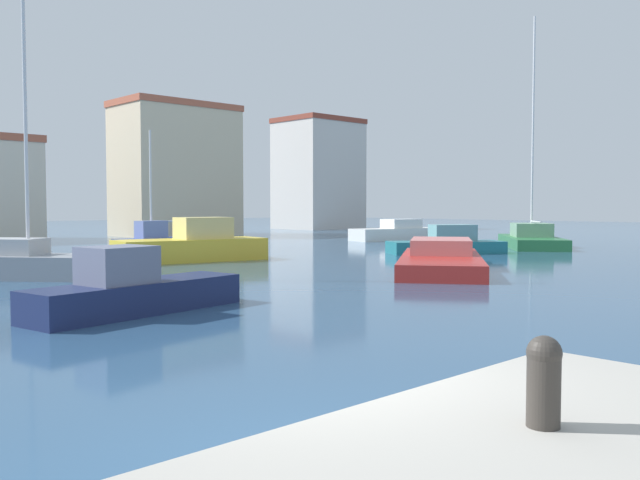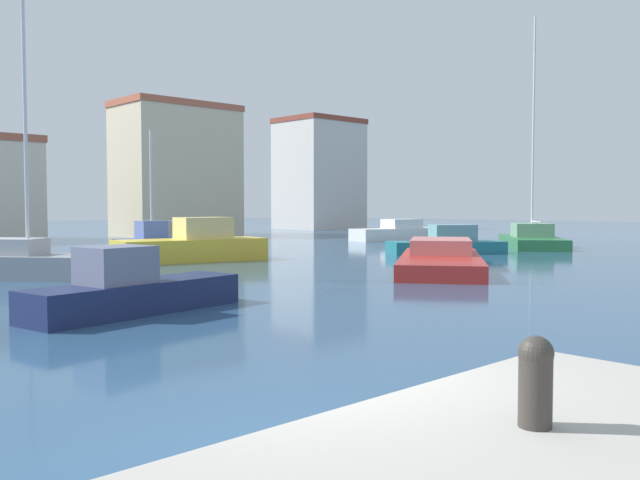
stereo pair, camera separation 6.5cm
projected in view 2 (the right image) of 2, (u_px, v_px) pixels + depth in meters
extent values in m
plane|color=#2D5175|center=(256.00, 258.00, 30.99)|extent=(160.00, 160.00, 0.00)
cylinder|color=#38332D|center=(535.00, 390.00, 4.50)|extent=(0.22, 0.22, 0.50)
sphere|color=#38332D|center=(536.00, 353.00, 4.49)|extent=(0.23, 0.23, 0.23)
cube|color=#233D93|center=(152.00, 244.00, 36.69)|extent=(4.08, 1.57, 0.63)
cube|color=#6E7DB1|center=(151.00, 229.00, 36.65)|extent=(1.58, 1.02, 0.95)
cylinder|color=silver|center=(151.00, 184.00, 36.53)|extent=(0.12, 0.12, 5.83)
cylinder|color=silver|center=(163.00, 221.00, 37.15)|extent=(1.41, 0.15, 0.08)
cube|color=#1E707A|center=(446.00, 247.00, 33.88)|extent=(5.88, 4.74, 0.62)
cube|color=#6B9CA2|center=(453.00, 233.00, 33.91)|extent=(2.50, 2.24, 0.83)
cube|color=#B22823|center=(441.00, 263.00, 25.00)|extent=(8.70, 7.50, 0.56)
cube|color=#C4716E|center=(441.00, 246.00, 26.14)|extent=(4.12, 3.86, 0.56)
cube|color=gray|center=(28.00, 266.00, 22.43)|extent=(6.90, 7.75, 0.77)
cube|color=#ADB0B5|center=(9.00, 247.00, 22.48)|extent=(2.45, 2.55, 0.55)
cylinder|color=silver|center=(24.00, 59.00, 22.09)|extent=(0.12, 0.12, 12.88)
cube|color=#19234C|center=(136.00, 297.00, 15.14)|extent=(5.32, 2.26, 0.71)
cube|color=slate|center=(116.00, 265.00, 14.69)|extent=(1.63, 1.39, 0.82)
cube|color=#28703D|center=(532.00, 242.00, 39.04)|extent=(8.13, 7.29, 0.60)
cube|color=gray|center=(532.00, 230.00, 39.01)|extent=(3.37, 3.27, 0.78)
cylinder|color=silver|center=(533.00, 127.00, 38.70)|extent=(0.12, 0.12, 12.56)
cylinder|color=silver|center=(536.00, 222.00, 37.52)|extent=(2.30, 1.86, 0.08)
cube|color=gold|center=(191.00, 250.00, 29.28)|extent=(6.68, 3.29, 0.96)
cube|color=#DFCD77|center=(203.00, 228.00, 29.54)|extent=(2.45, 1.94, 0.93)
cube|color=white|center=(400.00, 234.00, 46.95)|extent=(7.51, 3.37, 0.83)
cube|color=silver|center=(402.00, 224.00, 47.01)|extent=(2.75, 2.07, 0.63)
cube|color=beige|center=(177.00, 173.00, 54.07)|extent=(9.18, 5.52, 10.01)
cube|color=#B25B42|center=(176.00, 107.00, 53.80)|extent=(9.36, 5.63, 0.50)
cube|color=beige|center=(319.00, 176.00, 69.88)|extent=(7.56, 6.49, 10.81)
cube|color=brown|center=(319.00, 121.00, 69.59)|extent=(7.71, 6.62, 0.50)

